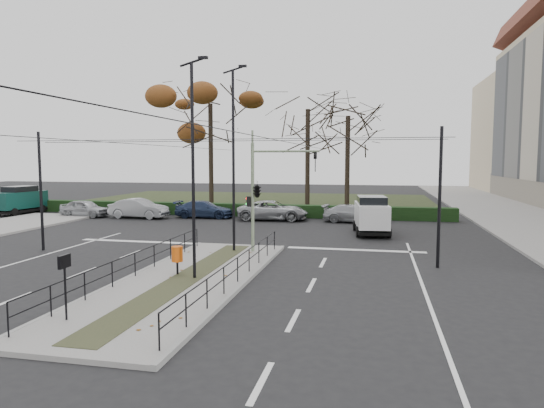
{
  "coord_description": "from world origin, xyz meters",
  "views": [
    {
      "loc": [
        6.95,
        -19.41,
        4.62
      ],
      "look_at": [
        1.16,
        7.55,
        2.08
      ],
      "focal_mm": 32.0,
      "sensor_mm": 36.0,
      "label": 1
    }
  ],
  "objects_px": {
    "traffic_light": "(259,189)",
    "parked_car_second": "(139,208)",
    "green_van": "(20,199)",
    "bare_tree_near": "(308,116)",
    "parked_car_third": "(204,209)",
    "parked_car_fourth": "(273,210)",
    "white_van": "(371,214)",
    "parked_car_fifth": "(354,214)",
    "streetlamp_median_near": "(193,168)",
    "rust_tree": "(210,104)",
    "bare_tree_center": "(348,123)",
    "litter_bin": "(177,254)",
    "streetlamp_median_far": "(234,158)",
    "parked_car_first": "(85,208)",
    "info_panel": "(64,269)"
  },
  "relations": [
    {
      "from": "streetlamp_median_far",
      "to": "parked_car_first",
      "type": "bearing_deg",
      "value": 143.02
    },
    {
      "from": "parked_car_third",
      "to": "parked_car_fourth",
      "type": "distance_m",
      "value": 5.65
    },
    {
      "from": "streetlamp_median_near",
      "to": "parked_car_second",
      "type": "bearing_deg",
      "value": 122.92
    },
    {
      "from": "traffic_light",
      "to": "parked_car_fifth",
      "type": "distance_m",
      "value": 13.86
    },
    {
      "from": "streetlamp_median_near",
      "to": "streetlamp_median_far",
      "type": "bearing_deg",
      "value": 91.19
    },
    {
      "from": "white_van",
      "to": "bare_tree_near",
      "type": "xyz_separation_m",
      "value": [
        -6.23,
        15.95,
        7.48
      ]
    },
    {
      "from": "traffic_light",
      "to": "bare_tree_near",
      "type": "xyz_separation_m",
      "value": [
        -0.92,
        23.64,
        5.5
      ]
    },
    {
      "from": "streetlamp_median_far",
      "to": "parked_car_first",
      "type": "distance_m",
      "value": 20.6
    },
    {
      "from": "parked_car_fourth",
      "to": "parked_car_third",
      "type": "bearing_deg",
      "value": 82.94
    },
    {
      "from": "streetlamp_median_near",
      "to": "green_van",
      "type": "relative_size",
      "value": 1.71
    },
    {
      "from": "white_van",
      "to": "traffic_light",
      "type": "bearing_deg",
      "value": -124.61
    },
    {
      "from": "parked_car_fifth",
      "to": "info_panel",
      "type": "bearing_deg",
      "value": 170.78
    },
    {
      "from": "parked_car_third",
      "to": "bare_tree_near",
      "type": "bearing_deg",
      "value": -36.85
    },
    {
      "from": "info_panel",
      "to": "parked_car_second",
      "type": "xyz_separation_m",
      "value": [
        -9.82,
        23.2,
        -0.82
      ]
    },
    {
      "from": "rust_tree",
      "to": "streetlamp_median_near",
      "type": "bearing_deg",
      "value": -71.98
    },
    {
      "from": "white_van",
      "to": "parked_car_fourth",
      "type": "bearing_deg",
      "value": 143.41
    },
    {
      "from": "streetlamp_median_far",
      "to": "streetlamp_median_near",
      "type": "bearing_deg",
      "value": -88.81
    },
    {
      "from": "parked_car_third",
      "to": "parked_car_first",
      "type": "bearing_deg",
      "value": 95.63
    },
    {
      "from": "parked_car_third",
      "to": "parked_car_fourth",
      "type": "xyz_separation_m",
      "value": [
        5.64,
        -0.29,
        0.07
      ]
    },
    {
      "from": "litter_bin",
      "to": "white_van",
      "type": "height_order",
      "value": "white_van"
    },
    {
      "from": "rust_tree",
      "to": "parked_car_fifth",
      "type": "distance_m",
      "value": 19.36
    },
    {
      "from": "bare_tree_center",
      "to": "green_van",
      "type": "bearing_deg",
      "value": -158.55
    },
    {
      "from": "parked_car_fourth",
      "to": "bare_tree_center",
      "type": "bearing_deg",
      "value": -30.47
    },
    {
      "from": "parked_car_fifth",
      "to": "parked_car_second",
      "type": "bearing_deg",
      "value": 99.67
    },
    {
      "from": "parked_car_second",
      "to": "rust_tree",
      "type": "height_order",
      "value": "rust_tree"
    },
    {
      "from": "parked_car_fifth",
      "to": "white_van",
      "type": "bearing_deg",
      "value": -159.4
    },
    {
      "from": "green_van",
      "to": "bare_tree_near",
      "type": "height_order",
      "value": "bare_tree_near"
    },
    {
      "from": "parked_car_second",
      "to": "parked_car_fourth",
      "type": "xyz_separation_m",
      "value": [
        10.58,
        1.03,
        -0.02
      ]
    },
    {
      "from": "parked_car_first",
      "to": "green_van",
      "type": "bearing_deg",
      "value": 88.84
    },
    {
      "from": "streetlamp_median_near",
      "to": "bare_tree_center",
      "type": "relative_size",
      "value": 0.72
    },
    {
      "from": "traffic_light",
      "to": "parked_car_second",
      "type": "height_order",
      "value": "traffic_light"
    },
    {
      "from": "litter_bin",
      "to": "streetlamp_median_near",
      "type": "height_order",
      "value": "streetlamp_median_near"
    },
    {
      "from": "traffic_light",
      "to": "green_van",
      "type": "xyz_separation_m",
      "value": [
        -23.91,
        12.74,
        -1.97
      ]
    },
    {
      "from": "traffic_light",
      "to": "litter_bin",
      "type": "height_order",
      "value": "traffic_light"
    },
    {
      "from": "parked_car_second",
      "to": "bare_tree_near",
      "type": "bearing_deg",
      "value": -43.22
    },
    {
      "from": "bare_tree_center",
      "to": "bare_tree_near",
      "type": "height_order",
      "value": "bare_tree_near"
    },
    {
      "from": "traffic_light",
      "to": "parked_car_second",
      "type": "bearing_deg",
      "value": 136.22
    },
    {
      "from": "traffic_light",
      "to": "parked_car_fifth",
      "type": "relative_size",
      "value": 1.17
    },
    {
      "from": "green_van",
      "to": "parked_car_third",
      "type": "bearing_deg",
      "value": 2.63
    },
    {
      "from": "traffic_light",
      "to": "info_panel",
      "type": "distance_m",
      "value": 11.52
    },
    {
      "from": "parked_car_first",
      "to": "rust_tree",
      "type": "height_order",
      "value": "rust_tree"
    },
    {
      "from": "parked_car_second",
      "to": "white_van",
      "type": "bearing_deg",
      "value": -101.47
    },
    {
      "from": "white_van",
      "to": "parked_car_first",
      "type": "bearing_deg",
      "value": 169.14
    },
    {
      "from": "green_van",
      "to": "bare_tree_center",
      "type": "xyz_separation_m",
      "value": [
        26.81,
        10.53,
        6.79
      ]
    },
    {
      "from": "traffic_light",
      "to": "parked_car_fourth",
      "type": "distance_m",
      "value": 13.59
    },
    {
      "from": "traffic_light",
      "to": "info_panel",
      "type": "bearing_deg",
      "value": -104.6
    },
    {
      "from": "white_van",
      "to": "streetlamp_median_near",
      "type": "bearing_deg",
      "value": -115.47
    },
    {
      "from": "streetlamp_median_far",
      "to": "parked_car_fourth",
      "type": "distance_m",
      "value": 13.92
    },
    {
      "from": "parked_car_second",
      "to": "white_van",
      "type": "height_order",
      "value": "white_van"
    },
    {
      "from": "parked_car_fourth",
      "to": "green_van",
      "type": "relative_size",
      "value": 1.12
    }
  ]
}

